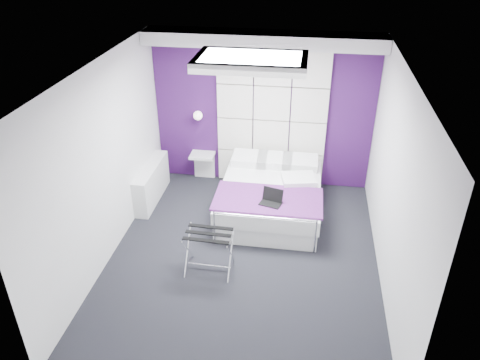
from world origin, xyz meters
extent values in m
plane|color=black|center=(0.00, 0.00, 0.00)|extent=(4.40, 4.40, 0.00)
plane|color=white|center=(0.00, 0.00, 2.60)|extent=(4.40, 4.40, 0.00)
plane|color=silver|center=(0.00, 2.20, 1.30)|extent=(3.60, 0.00, 3.60)
plane|color=silver|center=(-1.80, 0.00, 1.30)|extent=(0.00, 4.40, 4.40)
plane|color=silver|center=(1.80, 0.00, 1.30)|extent=(0.00, 4.40, 4.40)
cube|color=#351047|center=(0.00, 2.19, 1.30)|extent=(3.58, 0.02, 2.58)
cube|color=silver|center=(0.00, 1.95, 2.50)|extent=(3.58, 0.50, 0.20)
sphere|color=white|center=(-1.05, 2.06, 1.22)|extent=(0.15, 0.15, 0.15)
cube|color=silver|center=(-1.69, 1.30, 0.30)|extent=(0.22, 1.20, 0.60)
cube|color=silver|center=(0.25, 1.19, 0.14)|extent=(1.46, 1.82, 0.27)
cube|color=silver|center=(0.25, 1.19, 0.39)|extent=(1.50, 1.86, 0.23)
cube|color=#53185A|center=(0.25, 0.74, 0.52)|extent=(1.56, 0.82, 0.03)
cube|color=silver|center=(-1.01, 2.02, 0.50)|extent=(0.41, 0.32, 0.05)
cube|color=black|center=(-0.41, -0.29, 0.58)|extent=(0.59, 0.44, 0.01)
cube|color=black|center=(0.30, 0.60, 0.54)|extent=(0.30, 0.21, 0.02)
cube|color=black|center=(0.30, 0.70, 0.65)|extent=(0.30, 0.01, 0.20)
camera|label=1|loc=(0.71, -4.97, 4.08)|focal=35.00mm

